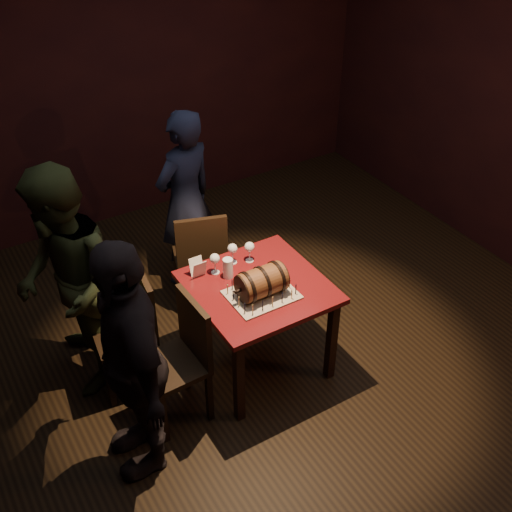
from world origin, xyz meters
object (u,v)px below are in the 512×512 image
person_left_front (131,360)px  wine_glass_right (249,248)px  barrel_cake (262,282)px  wine_glass_mid (233,249)px  pint_of_ale (228,269)px  pub_table (258,297)px  person_left_rear (67,285)px  wine_glass_left (215,259)px  chair_left_rear (134,325)px  chair_left_front (183,354)px  person_back (185,200)px  chair_back (201,256)px

person_left_front → wine_glass_right: bearing=123.5°
person_left_front → barrel_cake: bearing=107.8°
wine_glass_mid → person_left_front: (-1.03, -0.63, -0.03)m
barrel_cake → pint_of_ale: barrel_cake is taller
pub_table → person_left_rear: size_ratio=0.53×
pub_table → wine_glass_left: (-0.19, 0.28, 0.23)m
wine_glass_left → person_left_front: size_ratio=0.10×
wine_glass_right → chair_left_rear: (-0.91, 0.04, -0.35)m
pint_of_ale → chair_left_rear: size_ratio=0.16×
pub_table → chair_left_front: size_ratio=0.97×
wine_glass_mid → chair_left_rear: 0.86m
wine_glass_right → wine_glass_left: bearing=179.2°
person_back → pint_of_ale: bearing=63.9°
person_back → person_left_rear: bearing=12.4°
chair_left_rear → chair_left_front: (0.16, -0.43, 0.00)m
wine_glass_right → chair_left_front: 0.91m
barrel_cake → wine_glass_left: 0.41m
wine_glass_mid → person_left_rear: bearing=167.8°
pub_table → chair_left_front: chair_left_front is taller
person_back → pub_table: bearing=71.4°
pint_of_ale → chair_left_rear: bearing=169.6°
wine_glass_mid → person_back: bearing=85.8°
wine_glass_left → person_back: (0.23, 0.94, -0.08)m
person_back → person_left_front: (-1.09, -1.53, 0.05)m
barrel_cake → person_back: bearing=86.4°
pub_table → wine_glass_left: 0.40m
pub_table → barrel_cake: (-0.04, -0.11, 0.22)m
barrel_cake → pint_of_ale: bearing=107.3°
pint_of_ale → person_left_rear: (-1.02, 0.37, 0.03)m
pint_of_ale → person_back: (0.18, 1.03, -0.04)m
chair_left_rear → chair_left_front: size_ratio=1.00×
chair_left_front → person_left_front: size_ratio=0.55×
pint_of_ale → wine_glass_right: bearing=20.4°
pint_of_ale → chair_back: (0.09, 0.61, -0.30)m
wine_glass_right → person_back: size_ratio=0.10×
pub_table → barrel_cake: bearing=-109.7°
wine_glass_left → chair_left_rear: bearing=176.5°
wine_glass_left → person_left_rear: person_left_rear is taller
barrel_cake → chair_left_front: (-0.61, -0.01, -0.34)m
pint_of_ale → person_back: 1.05m
barrel_cake → chair_left_rear: 0.95m
pub_table → wine_glass_right: 0.37m
chair_back → person_left_front: person_left_front is taller
barrel_cake → person_left_rear: size_ratio=0.22×
wine_glass_mid → person_left_rear: size_ratio=0.09×
wine_glass_mid → person_left_front: bearing=-148.6°
barrel_cake → person_left_rear: bearing=149.1°
wine_glass_right → chair_left_front: chair_left_front is taller
chair_back → person_back: size_ratio=0.59×
wine_glass_mid → wine_glass_right: same height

